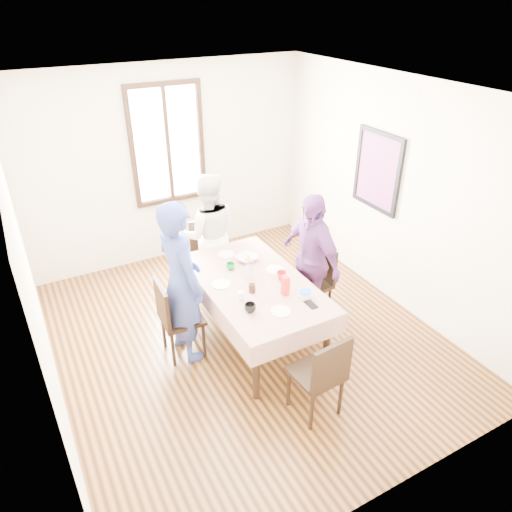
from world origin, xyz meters
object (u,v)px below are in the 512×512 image
at_px(chair_near, 316,373).
at_px(chair_far, 210,258).
at_px(person_left, 180,283).
at_px(person_far, 210,235).
at_px(chair_right, 310,284).
at_px(person_right, 310,260).
at_px(chair_left, 182,318).
at_px(dining_table, 254,311).

bearing_deg(chair_near, chair_far, 85.42).
relative_size(person_left, person_far, 1.12).
relative_size(chair_near, person_far, 0.57).
xyz_separation_m(chair_right, person_right, (-0.02, 0.00, 0.34)).
bearing_deg(person_far, chair_left, 69.30).
xyz_separation_m(chair_left, person_far, (0.77, 1.00, 0.34)).
bearing_deg(chair_right, person_left, 79.79).
relative_size(chair_right, person_far, 0.57).
height_order(chair_near, person_right, person_right).
height_order(chair_left, chair_far, same).
height_order(chair_right, person_left, person_left).
bearing_deg(person_far, dining_table, 106.97).
bearing_deg(chair_far, chair_right, 132.25).
height_order(dining_table, person_right, person_right).
bearing_deg(person_left, chair_left, 81.42).
relative_size(dining_table, chair_far, 1.90).
relative_size(chair_right, person_right, 0.57).
bearing_deg(dining_table, person_left, 167.89).
bearing_deg(chair_left, chair_near, 32.11).
bearing_deg(dining_table, chair_near, -90.00).
distance_m(chair_right, chair_near, 1.46).
bearing_deg(person_right, chair_right, 85.60).
bearing_deg(dining_table, person_right, 4.09).
height_order(person_left, person_far, person_left).
xyz_separation_m(chair_right, person_far, (-0.77, 1.11, 0.34)).
bearing_deg(chair_far, person_right, 131.53).
height_order(chair_left, chair_right, same).
bearing_deg(dining_table, person_far, 90.00).
relative_size(dining_table, chair_right, 1.90).
relative_size(person_far, person_right, 1.00).
relative_size(chair_near, person_left, 0.51).
height_order(chair_far, person_right, person_right).
bearing_deg(chair_near, person_far, 85.42).
height_order(chair_right, person_right, person_right).
distance_m(dining_table, chair_far, 1.19).
distance_m(chair_right, chair_far, 1.37).
bearing_deg(person_left, person_far, -45.50).
bearing_deg(chair_far, dining_table, 97.88).
bearing_deg(chair_right, chair_near, 141.85).
bearing_deg(chair_near, chair_left, 115.29).
relative_size(chair_far, person_far, 0.57).
height_order(person_far, person_right, person_right).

